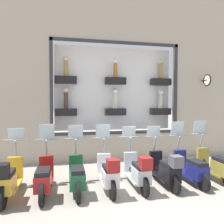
{
  "coord_description": "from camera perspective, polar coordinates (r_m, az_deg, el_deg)",
  "views": [
    {
      "loc": [
        -4.97,
        1.96,
        2.24
      ],
      "look_at": [
        1.95,
        0.51,
        1.97
      ],
      "focal_mm": 35.0,
      "sensor_mm": 36.0,
      "label": 1
    }
  ],
  "objects": [
    {
      "name": "scooter_black_2",
      "position": [
        6.26,
        13.96,
        -14.38
      ],
      "size": [
        1.79,
        0.6,
        1.56
      ],
      "color": "black",
      "rests_on": "ground_plane"
    },
    {
      "name": "scooter_silver_3",
      "position": [
        5.97,
        6.85,
        -15.12
      ],
      "size": [
        1.8,
        0.61,
        1.56
      ],
      "color": "black",
      "rests_on": "ground_plane"
    },
    {
      "name": "building_facade",
      "position": [
        9.0,
        1.09,
        14.62
      ],
      "size": [
        1.17,
        36.0,
        8.23
      ],
      "color": "#ADA08E",
      "rests_on": "ground_plane"
    },
    {
      "name": "scooter_white_4",
      "position": [
        5.78,
        -0.91,
        -15.7
      ],
      "size": [
        1.79,
        0.6,
        1.63
      ],
      "color": "black",
      "rests_on": "ground_plane"
    },
    {
      "name": "ground_plane",
      "position": [
        5.79,
        9.58,
        -20.6
      ],
      "size": [
        120.0,
        120.0,
        0.0
      ],
      "primitive_type": "plane",
      "color": "gray"
    },
    {
      "name": "scooter_yellow_7",
      "position": [
        5.84,
        -25.44,
        -15.6
      ],
      "size": [
        1.8,
        0.61,
        1.58
      ],
      "color": "black",
      "rests_on": "ground_plane"
    },
    {
      "name": "scooter_olive_0",
      "position": [
        7.13,
        25.53,
        -12.6
      ],
      "size": [
        1.81,
        0.61,
        1.7
      ],
      "color": "black",
      "rests_on": "ground_plane"
    },
    {
      "name": "scooter_navy_1",
      "position": [
        6.7,
        20.0,
        -13.68
      ],
      "size": [
        1.79,
        0.6,
        1.68
      ],
      "color": "black",
      "rests_on": "ground_plane"
    },
    {
      "name": "scooter_green_5",
      "position": [
        5.77,
        -9.12,
        -16.19
      ],
      "size": [
        1.79,
        0.61,
        1.64
      ],
      "color": "black",
      "rests_on": "ground_plane"
    },
    {
      "name": "scooter_red_6",
      "position": [
        5.79,
        -17.31,
        -16.12
      ],
      "size": [
        1.8,
        0.61,
        1.68
      ],
      "color": "black",
      "rests_on": "ground_plane"
    }
  ]
}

